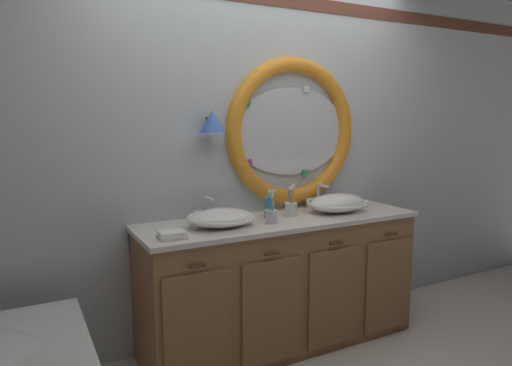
# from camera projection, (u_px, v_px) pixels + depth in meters

# --- Properties ---
(ground_plane) EXTENTS (14.00, 14.00, 0.00)m
(ground_plane) POSITION_uv_depth(u_px,v_px,m) (301.00, 362.00, 2.88)
(ground_plane) COLOR silver
(back_wall_assembly) EXTENTS (6.40, 0.26, 2.60)m
(back_wall_assembly) POSITION_uv_depth(u_px,v_px,m) (260.00, 148.00, 3.21)
(back_wall_assembly) COLOR silver
(back_wall_assembly) RESTS_ON ground_plane
(vanity_counter) EXTENTS (1.90, 0.59, 0.87)m
(vanity_counter) POSITION_uv_depth(u_px,v_px,m) (281.00, 281.00, 3.06)
(vanity_counter) COLOR olive
(vanity_counter) RESTS_ON ground_plane
(sink_basin_left) EXTENTS (0.42, 0.42, 0.11)m
(sink_basin_left) POSITION_uv_depth(u_px,v_px,m) (221.00, 218.00, 2.76)
(sink_basin_left) COLOR white
(sink_basin_left) RESTS_ON vanity_counter
(sink_basin_right) EXTENTS (0.43, 0.43, 0.13)m
(sink_basin_right) POSITION_uv_depth(u_px,v_px,m) (337.00, 203.00, 3.17)
(sink_basin_right) COLOR white
(sink_basin_right) RESTS_ON vanity_counter
(faucet_set_left) EXTENTS (0.20, 0.13, 0.15)m
(faucet_set_left) POSITION_uv_depth(u_px,v_px,m) (207.00, 210.00, 2.96)
(faucet_set_left) COLOR silver
(faucet_set_left) RESTS_ON vanity_counter
(faucet_set_right) EXTENTS (0.22, 0.14, 0.18)m
(faucet_set_right) POSITION_uv_depth(u_px,v_px,m) (319.00, 198.00, 3.36)
(faucet_set_right) COLOR silver
(faucet_set_right) RESTS_ON vanity_counter
(toothbrush_holder_left) EXTENTS (0.08, 0.08, 0.22)m
(toothbrush_holder_left) POSITION_uv_depth(u_px,v_px,m) (271.00, 215.00, 2.85)
(toothbrush_holder_left) COLOR silver
(toothbrush_holder_left) RESTS_ON vanity_counter
(toothbrush_holder_right) EXTENTS (0.09, 0.09, 0.22)m
(toothbrush_holder_right) POSITION_uv_depth(u_px,v_px,m) (291.00, 208.00, 3.06)
(toothbrush_holder_right) COLOR white
(toothbrush_holder_right) RESTS_ON vanity_counter
(soap_dispenser) EXTENTS (0.07, 0.07, 0.16)m
(soap_dispenser) POSITION_uv_depth(u_px,v_px,m) (269.00, 207.00, 3.00)
(soap_dispenser) COLOR #388EBC
(soap_dispenser) RESTS_ON vanity_counter
(folded_hand_towel) EXTENTS (0.15, 0.12, 0.04)m
(folded_hand_towel) POSITION_uv_depth(u_px,v_px,m) (172.00, 235.00, 2.50)
(folded_hand_towel) COLOR white
(folded_hand_towel) RESTS_ON vanity_counter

